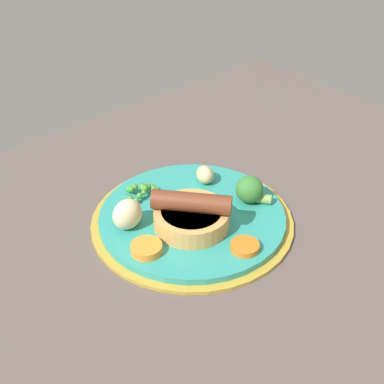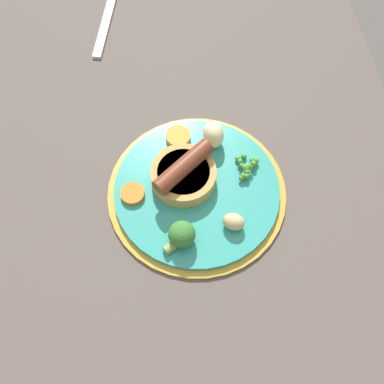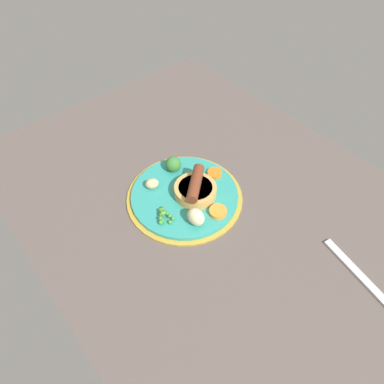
{
  "view_description": "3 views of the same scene",
  "coord_description": "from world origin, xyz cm",
  "px_view_note": "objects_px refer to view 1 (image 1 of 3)",
  "views": [
    {
      "loc": [
        34.61,
        38.49,
        48.56
      ],
      "look_at": [
        -4.66,
        -5.98,
        6.82
      ],
      "focal_mm": 50.0,
      "sensor_mm": 36.0,
      "label": 1
    },
    {
      "loc": [
        -33.27,
        -0.87,
        62.22
      ],
      "look_at": [
        -4.84,
        -3.79,
        5.9
      ],
      "focal_mm": 40.0,
      "sensor_mm": 36.0,
      "label": 2
    },
    {
      "loc": [
        38.08,
        -37.5,
        65.37
      ],
      "look_at": [
        -1.82,
        -3.8,
        5.84
      ],
      "focal_mm": 32.0,
      "sensor_mm": 36.0,
      "label": 3
    }
  ],
  "objects_px": {
    "dinner_plate": "(192,219)",
    "carrot_slice_0": "(245,247)",
    "broccoli_floret_near": "(250,190)",
    "potato_chunk_1": "(205,175)",
    "sausage_pudding": "(191,215)",
    "potato_chunk_0": "(127,214)",
    "carrot_slice_2": "(146,248)",
    "pea_pile": "(142,189)"
  },
  "relations": [
    {
      "from": "carrot_slice_2",
      "to": "potato_chunk_1",
      "type": "bearing_deg",
      "value": -157.41
    },
    {
      "from": "pea_pile",
      "to": "broccoli_floret_near",
      "type": "relative_size",
      "value": 0.95
    },
    {
      "from": "broccoli_floret_near",
      "to": "carrot_slice_2",
      "type": "bearing_deg",
      "value": 52.56
    },
    {
      "from": "carrot_slice_0",
      "to": "carrot_slice_2",
      "type": "relative_size",
      "value": 0.92
    },
    {
      "from": "pea_pile",
      "to": "potato_chunk_0",
      "type": "xyz_separation_m",
      "value": [
        0.06,
        0.05,
        0.01
      ]
    },
    {
      "from": "dinner_plate",
      "to": "carrot_slice_2",
      "type": "xyz_separation_m",
      "value": [
        0.09,
        0.02,
        0.01
      ]
    },
    {
      "from": "potato_chunk_0",
      "to": "carrot_slice_0",
      "type": "distance_m",
      "value": 0.16
    },
    {
      "from": "sausage_pudding",
      "to": "potato_chunk_0",
      "type": "distance_m",
      "value": 0.08
    },
    {
      "from": "sausage_pudding",
      "to": "potato_chunk_1",
      "type": "distance_m",
      "value": 0.11
    },
    {
      "from": "broccoli_floret_near",
      "to": "carrot_slice_0",
      "type": "relative_size",
      "value": 1.38
    },
    {
      "from": "sausage_pudding",
      "to": "broccoli_floret_near",
      "type": "relative_size",
      "value": 1.97
    },
    {
      "from": "sausage_pudding",
      "to": "dinner_plate",
      "type": "bearing_deg",
      "value": -83.54
    },
    {
      "from": "dinner_plate",
      "to": "sausage_pudding",
      "type": "bearing_deg",
      "value": 46.2
    },
    {
      "from": "potato_chunk_1",
      "to": "dinner_plate",
      "type": "bearing_deg",
      "value": 34.99
    },
    {
      "from": "dinner_plate",
      "to": "pea_pile",
      "type": "xyz_separation_m",
      "value": [
        0.02,
        -0.08,
        0.02
      ]
    },
    {
      "from": "potato_chunk_1",
      "to": "carrot_slice_0",
      "type": "bearing_deg",
      "value": 65.86
    },
    {
      "from": "broccoli_floret_near",
      "to": "carrot_slice_0",
      "type": "height_order",
      "value": "broccoli_floret_near"
    },
    {
      "from": "pea_pile",
      "to": "carrot_slice_2",
      "type": "distance_m",
      "value": 0.12
    },
    {
      "from": "dinner_plate",
      "to": "potato_chunk_1",
      "type": "xyz_separation_m",
      "value": [
        -0.07,
        -0.05,
        0.02
      ]
    },
    {
      "from": "dinner_plate",
      "to": "potato_chunk_0",
      "type": "distance_m",
      "value": 0.09
    },
    {
      "from": "sausage_pudding",
      "to": "potato_chunk_1",
      "type": "bearing_deg",
      "value": -92.05
    },
    {
      "from": "broccoli_floret_near",
      "to": "potato_chunk_0",
      "type": "height_order",
      "value": "potato_chunk_0"
    },
    {
      "from": "sausage_pudding",
      "to": "carrot_slice_0",
      "type": "distance_m",
      "value": 0.08
    },
    {
      "from": "carrot_slice_2",
      "to": "broccoli_floret_near",
      "type": "bearing_deg",
      "value": 176.48
    },
    {
      "from": "dinner_plate",
      "to": "carrot_slice_0",
      "type": "bearing_deg",
      "value": 90.76
    },
    {
      "from": "pea_pile",
      "to": "broccoli_floret_near",
      "type": "height_order",
      "value": "broccoli_floret_near"
    },
    {
      "from": "dinner_plate",
      "to": "carrot_slice_0",
      "type": "relative_size",
      "value": 7.57
    },
    {
      "from": "sausage_pudding",
      "to": "potato_chunk_1",
      "type": "relative_size",
      "value": 3.09
    },
    {
      "from": "dinner_plate",
      "to": "carrot_slice_0",
      "type": "xyz_separation_m",
      "value": [
        -0.0,
        0.1,
        0.01
      ]
    },
    {
      "from": "sausage_pudding",
      "to": "potato_chunk_0",
      "type": "height_order",
      "value": "sausage_pudding"
    },
    {
      "from": "potato_chunk_0",
      "to": "carrot_slice_0",
      "type": "xyz_separation_m",
      "value": [
        -0.08,
        0.13,
        -0.02
      ]
    },
    {
      "from": "dinner_plate",
      "to": "broccoli_floret_near",
      "type": "height_order",
      "value": "broccoli_floret_near"
    },
    {
      "from": "carrot_slice_2",
      "to": "pea_pile",
      "type": "bearing_deg",
      "value": -124.46
    },
    {
      "from": "dinner_plate",
      "to": "carrot_slice_0",
      "type": "height_order",
      "value": "carrot_slice_0"
    },
    {
      "from": "sausage_pudding",
      "to": "carrot_slice_0",
      "type": "xyz_separation_m",
      "value": [
        -0.02,
        0.08,
        -0.01
      ]
    },
    {
      "from": "potato_chunk_0",
      "to": "broccoli_floret_near",
      "type": "bearing_deg",
      "value": 157.9
    },
    {
      "from": "dinner_plate",
      "to": "carrot_slice_2",
      "type": "distance_m",
      "value": 0.1
    },
    {
      "from": "dinner_plate",
      "to": "potato_chunk_1",
      "type": "bearing_deg",
      "value": -145.01
    },
    {
      "from": "dinner_plate",
      "to": "carrot_slice_2",
      "type": "height_order",
      "value": "carrot_slice_2"
    },
    {
      "from": "potato_chunk_0",
      "to": "carrot_slice_2",
      "type": "xyz_separation_m",
      "value": [
        0.01,
        0.05,
        -0.02
      ]
    },
    {
      "from": "sausage_pudding",
      "to": "carrot_slice_0",
      "type": "height_order",
      "value": "sausage_pudding"
    },
    {
      "from": "broccoli_floret_near",
      "to": "potato_chunk_1",
      "type": "relative_size",
      "value": 1.57
    }
  ]
}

